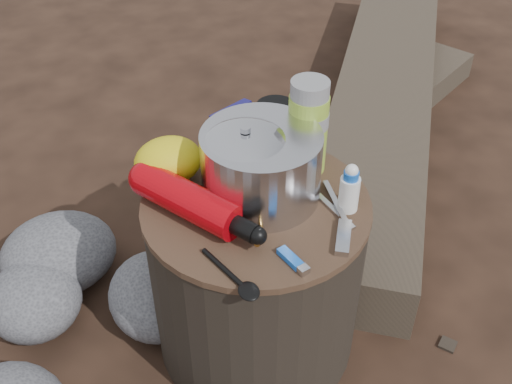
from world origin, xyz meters
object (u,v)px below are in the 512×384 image
object	(u,v)px
fuel_bottle	(189,201)
thermos	(308,127)
log_main	(382,103)
stump	(256,275)
travel_mug	(275,129)
camping_pot	(246,166)

from	to	relation	value
fuel_bottle	thermos	size ratio (longest dim) A/B	1.45
log_main	fuel_bottle	world-z (taller)	fuel_bottle
thermos	log_main	bearing A→B (deg)	46.47
stump	log_main	xyz separation A→B (m)	(0.81, 0.77, -0.14)
stump	fuel_bottle	size ratio (longest dim) A/B	1.54
thermos	travel_mug	world-z (taller)	thermos
log_main	travel_mug	distance (m)	1.02
travel_mug	stump	bearing A→B (deg)	-124.73
fuel_bottle	travel_mug	distance (m)	0.29
stump	thermos	distance (m)	0.37
camping_pot	thermos	distance (m)	0.17
thermos	camping_pot	bearing A→B (deg)	-162.56
thermos	travel_mug	xyz separation A→B (m)	(-0.04, 0.08, -0.05)
fuel_bottle	thermos	distance (m)	0.31
camping_pot	thermos	world-z (taller)	thermos
camping_pot	thermos	size ratio (longest dim) A/B	0.78
stump	fuel_bottle	world-z (taller)	fuel_bottle
camping_pot	travel_mug	distance (m)	0.18
camping_pot	stump	bearing A→B (deg)	-61.85
thermos	travel_mug	distance (m)	0.10
stump	travel_mug	bearing A→B (deg)	55.27
stump	thermos	xyz separation A→B (m)	(0.15, 0.08, 0.33)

